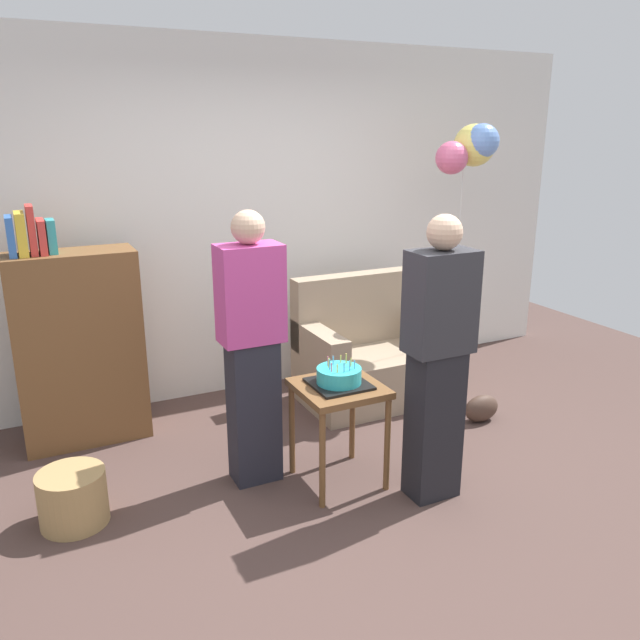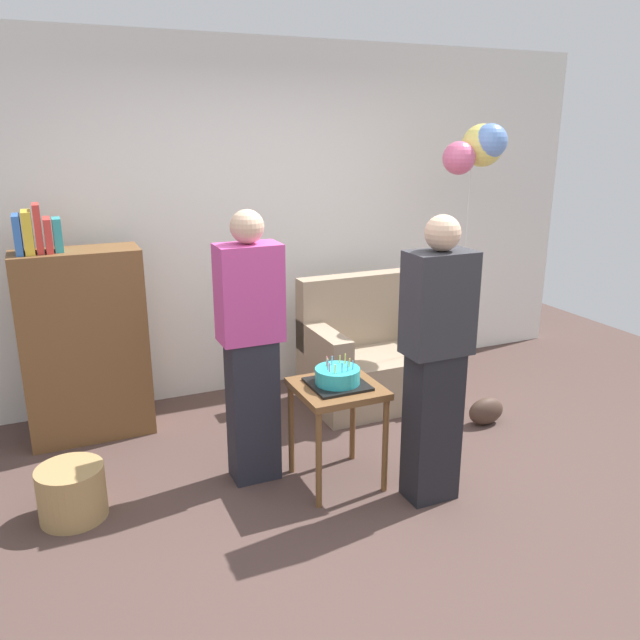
% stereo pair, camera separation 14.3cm
% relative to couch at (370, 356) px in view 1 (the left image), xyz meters
% --- Properties ---
extents(ground_plane, '(8.00, 8.00, 0.00)m').
position_rel_couch_xyz_m(ground_plane, '(-0.76, -1.36, -0.34)').
color(ground_plane, '#4C3833').
extents(wall_back, '(6.00, 0.10, 2.70)m').
position_rel_couch_xyz_m(wall_back, '(-0.76, 0.69, 1.01)').
color(wall_back, silver).
rests_on(wall_back, ground_plane).
extents(couch, '(1.10, 0.70, 0.96)m').
position_rel_couch_xyz_m(couch, '(0.00, 0.00, 0.00)').
color(couch, gray).
rests_on(couch, ground_plane).
extents(bookshelf, '(0.80, 0.36, 1.60)m').
position_rel_couch_xyz_m(bookshelf, '(-2.10, 0.24, 0.33)').
color(bookshelf, brown).
rests_on(bookshelf, ground_plane).
extents(side_table, '(0.48, 0.48, 0.62)m').
position_rel_couch_xyz_m(side_table, '(-0.81, -1.02, 0.19)').
color(side_table, brown).
rests_on(side_table, ground_plane).
extents(birthday_cake, '(0.32, 0.32, 0.17)m').
position_rel_couch_xyz_m(birthday_cake, '(-0.81, -1.02, 0.33)').
color(birthday_cake, black).
rests_on(birthday_cake, side_table).
extents(person_blowing_candles, '(0.36, 0.22, 1.63)m').
position_rel_couch_xyz_m(person_blowing_candles, '(-1.24, -0.76, 0.49)').
color(person_blowing_candles, '#23232D').
rests_on(person_blowing_candles, ground_plane).
extents(person_holding_cake, '(0.36, 0.22, 1.63)m').
position_rel_couch_xyz_m(person_holding_cake, '(-0.39, -1.38, 0.49)').
color(person_holding_cake, black).
rests_on(person_holding_cake, ground_plane).
extents(wicker_basket, '(0.36, 0.36, 0.30)m').
position_rel_couch_xyz_m(wicker_basket, '(-2.29, -0.77, -0.19)').
color(wicker_basket, '#A88451').
rests_on(wicker_basket, ground_plane).
extents(handbag, '(0.28, 0.14, 0.20)m').
position_rel_couch_xyz_m(handbag, '(0.51, -0.75, -0.24)').
color(handbag, '#473328').
rests_on(handbag, ground_plane).
extents(balloon_bunch, '(0.49, 0.35, 2.09)m').
position_rel_couch_xyz_m(balloon_bunch, '(0.74, -0.15, 1.58)').
color(balloon_bunch, silver).
rests_on(balloon_bunch, ground_plane).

